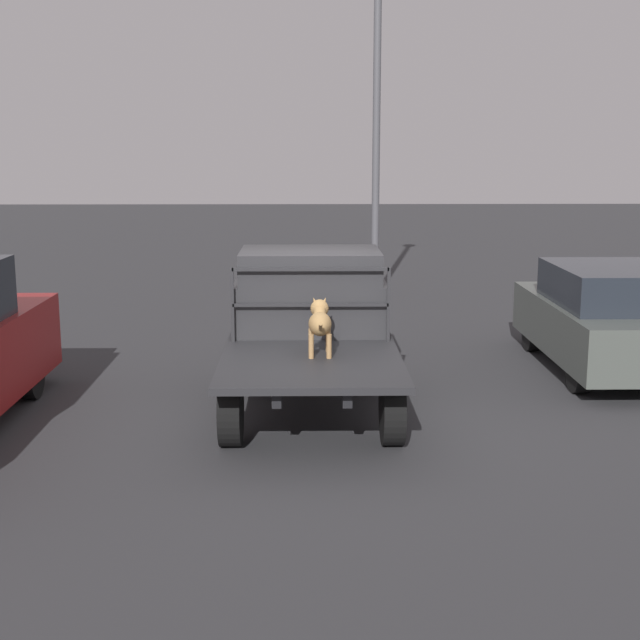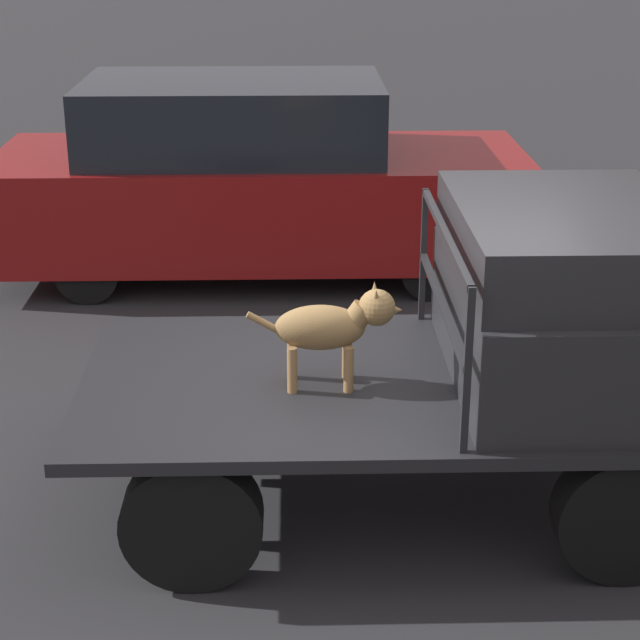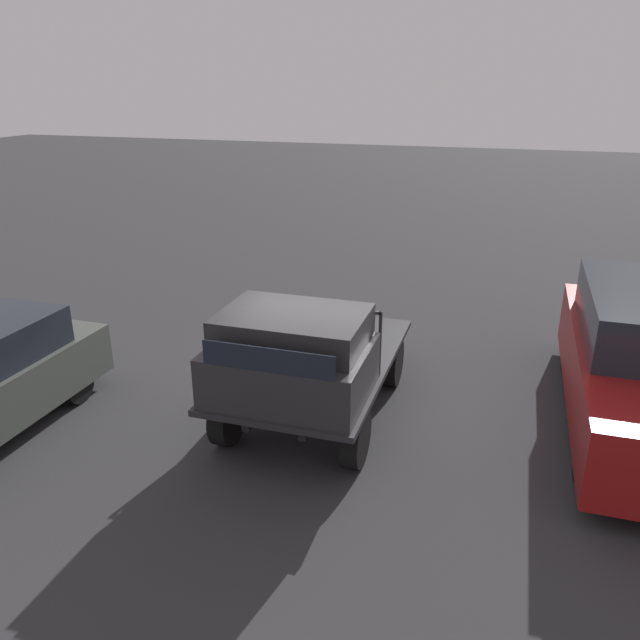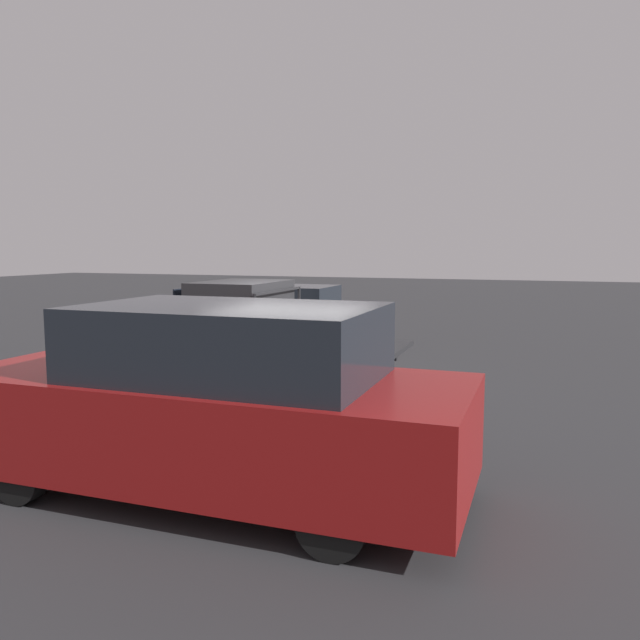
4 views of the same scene
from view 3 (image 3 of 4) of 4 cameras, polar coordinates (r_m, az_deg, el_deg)
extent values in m
plane|color=#2D2D30|center=(9.46, -0.25, -8.23)|extent=(80.00, 80.00, 0.00)
cylinder|color=black|center=(8.06, 3.26, -10.69)|extent=(0.79, 0.24, 0.79)
cylinder|color=black|center=(8.60, -8.45, -8.72)|extent=(0.79, 0.24, 0.79)
cylinder|color=black|center=(10.13, 6.62, -3.80)|extent=(0.79, 0.24, 0.79)
cylinder|color=black|center=(10.56, -2.90, -2.60)|extent=(0.79, 0.24, 0.79)
cube|color=black|center=(9.06, 1.96, -4.83)|extent=(3.55, 0.10, 0.18)
cube|color=black|center=(9.26, -2.43, -4.23)|extent=(3.55, 0.10, 0.18)
cube|color=#232326|center=(9.09, -0.26, -3.79)|extent=(3.86, 2.10, 0.08)
cube|color=#28282B|center=(7.99, -2.68, -4.57)|extent=(1.55, 1.98, 0.66)
cube|color=#28282B|center=(7.87, -2.46, -0.72)|extent=(1.31, 1.82, 0.41)
cube|color=black|center=(7.15, -4.83, -3.67)|extent=(0.02, 1.62, 0.30)
cube|color=#232326|center=(8.43, 5.48, -2.21)|extent=(0.04, 0.04, 0.93)
cube|color=#232326|center=(8.99, -6.68, -0.74)|extent=(0.04, 0.04, 0.93)
cube|color=#232326|center=(8.50, -0.81, 1.31)|extent=(0.04, 1.94, 0.04)
cube|color=#232326|center=(8.66, -0.80, -1.46)|extent=(0.04, 1.94, 0.04)
cylinder|color=#9E7547|center=(9.29, 0.29, -2.01)|extent=(0.06, 0.06, 0.28)
cylinder|color=#9E7547|center=(9.34, -0.90, -1.87)|extent=(0.06, 0.06, 0.28)
cylinder|color=#9E7547|center=(9.58, 0.87, -1.27)|extent=(0.06, 0.06, 0.28)
cylinder|color=#9E7547|center=(9.64, -0.28, -1.13)|extent=(0.06, 0.06, 0.28)
ellipsoid|color=olive|center=(9.37, 0.00, -0.27)|extent=(0.54, 0.27, 0.27)
sphere|color=#9E7547|center=(9.26, -0.27, -0.86)|extent=(0.12, 0.12, 0.12)
cylinder|color=olive|center=(9.14, -0.43, -0.34)|extent=(0.19, 0.15, 0.18)
sphere|color=olive|center=(9.03, -0.63, -0.28)|extent=(0.22, 0.22, 0.22)
cone|color=#9E7547|center=(8.96, -0.82, -0.59)|extent=(0.12, 0.12, 0.12)
cone|color=olive|center=(8.99, -0.25, 0.25)|extent=(0.06, 0.08, 0.10)
cone|color=olive|center=(9.03, -0.98, 0.33)|extent=(0.06, 0.08, 0.10)
cylinder|color=olive|center=(9.65, 0.57, 0.55)|extent=(0.23, 0.04, 0.16)
cylinder|color=black|center=(10.25, -21.39, -5.48)|extent=(0.60, 0.20, 0.60)
cylinder|color=black|center=(8.45, 23.04, -11.66)|extent=(0.60, 0.20, 0.60)
cylinder|color=black|center=(11.36, 21.83, -2.94)|extent=(0.60, 0.20, 0.60)
camera|label=1|loc=(18.69, 10.29, 16.59)|focal=50.00mm
camera|label=2|loc=(12.03, -28.29, 13.62)|focal=60.00mm
camera|label=4|loc=(14.27, 48.89, 5.39)|focal=35.00mm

